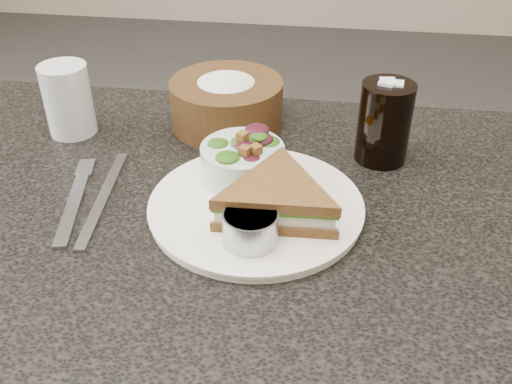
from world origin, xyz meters
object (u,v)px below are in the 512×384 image
object	(u,v)px
bread_basket	(226,96)
water_glass	(68,100)
cola_glass	(385,119)
dressing_ramekin	(251,227)
salad_bowl	(242,156)
sandwich	(277,199)
dinner_plate	(256,207)
dining_table	(218,380)

from	to	relation	value
bread_basket	water_glass	xyz separation A→B (m)	(-0.25, -0.06, 0.00)
cola_glass	dressing_ramekin	bearing A→B (deg)	-124.33
salad_bowl	cola_glass	distance (m)	0.22
salad_bowl	water_glass	distance (m)	0.32
water_glass	sandwich	bearing A→B (deg)	-28.57
dinner_plate	dining_table	bearing A→B (deg)	178.92
sandwich	water_glass	size ratio (longest dim) A/B	1.59
dining_table	bread_basket	xyz separation A→B (m)	(-0.02, 0.24, 0.43)
salad_bowl	bread_basket	world-z (taller)	bread_basket
dressing_ramekin	salad_bowl	bearing A→B (deg)	103.18
sandwich	water_glass	distance (m)	0.41
dinner_plate	cola_glass	distance (m)	0.24
sandwich	cola_glass	size ratio (longest dim) A/B	1.36
sandwich	salad_bowl	xyz separation A→B (m)	(-0.06, 0.08, 0.01)
salad_bowl	bread_basket	size ratio (longest dim) A/B	0.63
dressing_ramekin	sandwich	bearing A→B (deg)	66.13
sandwich	cola_glass	distance (m)	0.23
salad_bowl	water_glass	bearing A→B (deg)	159.33
dining_table	salad_bowl	xyz separation A→B (m)	(0.04, 0.06, 0.42)
cola_glass	water_glass	size ratio (longest dim) A/B	1.16
sandwich	salad_bowl	world-z (taller)	salad_bowl
dining_table	salad_bowl	size ratio (longest dim) A/B	8.59
dressing_ramekin	water_glass	distance (m)	0.42
dining_table	dressing_ramekin	xyz separation A→B (m)	(0.07, -0.08, 0.41)
water_glass	cola_glass	bearing A→B (deg)	-1.52
dining_table	salad_bowl	world-z (taller)	salad_bowl
dinner_plate	sandwich	size ratio (longest dim) A/B	1.55
cola_glass	water_glass	bearing A→B (deg)	178.48
dressing_ramekin	bread_basket	xyz separation A→B (m)	(-0.09, 0.31, 0.02)
bread_basket	water_glass	bearing A→B (deg)	-165.90
salad_bowl	water_glass	size ratio (longest dim) A/B	1.01
cola_glass	water_glass	distance (m)	0.50
salad_bowl	dressing_ramekin	bearing A→B (deg)	-76.82
dining_table	sandwich	xyz separation A→B (m)	(0.10, -0.02, 0.41)
sandwich	dressing_ramekin	bearing A→B (deg)	-116.13
dinner_plate	water_glass	bearing A→B (deg)	152.10
sandwich	dinner_plate	bearing A→B (deg)	142.39
bread_basket	salad_bowl	bearing A→B (deg)	-72.51
dining_table	bread_basket	distance (m)	0.49
salad_bowl	cola_glass	world-z (taller)	cola_glass
sandwich	salad_bowl	bearing A→B (deg)	122.94
salad_bowl	cola_glass	bearing A→B (deg)	27.17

